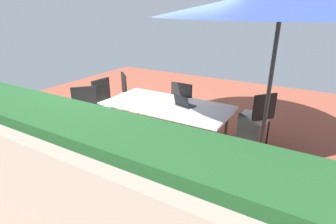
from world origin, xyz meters
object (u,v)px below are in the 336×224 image
at_px(chair_northwest, 235,150).
at_px(chair_southeast, 131,92).
at_px(chair_southwest, 257,115).
at_px(patio_umbrella, 282,3).
at_px(cup, 144,98).
at_px(laptop, 184,104).
at_px(dining_table, 168,107).
at_px(chair_east, 107,101).
at_px(chair_south, 185,102).
at_px(chair_northeast, 86,112).

bearing_deg(chair_northwest, chair_southeast, -163.05).
xyz_separation_m(chair_southwest, chair_southeast, (2.76, 0.02, 0.00)).
relative_size(chair_southwest, chair_southeast, 1.00).
height_order(patio_umbrella, chair_northwest, patio_umbrella).
bearing_deg(cup, laptop, -171.89).
bearing_deg(laptop, dining_table, 24.65).
xyz_separation_m(chair_southeast, cup, (-0.90, 0.77, 0.23)).
bearing_deg(chair_southwest, chair_east, -36.04).
bearing_deg(chair_south, laptop, 117.79).
height_order(patio_umbrella, chair_southeast, patio_umbrella).
relative_size(chair_northwest, cup, 9.00).
relative_size(chair_south, chair_east, 1.00).
xyz_separation_m(chair_northeast, cup, (-0.85, -0.61, 0.23)).
height_order(chair_southwest, chair_south, same).
height_order(dining_table, laptop, laptop).
bearing_deg(chair_southeast, chair_northwest, -166.00).
bearing_deg(chair_southeast, chair_south, -140.57).
xyz_separation_m(dining_table, cup, (0.48, 0.06, 0.10)).
relative_size(dining_table, cup, 20.25).
xyz_separation_m(chair_east, chair_northeast, (-0.09, 0.66, 0.00)).
bearing_deg(chair_southeast, chair_northeast, 132.28).
bearing_deg(laptop, chair_northwest, 163.09).
bearing_deg(cup, chair_east, -2.52).
bearing_deg(cup, chair_southeast, -40.60).
height_order(chair_southwest, chair_northwest, same).
bearing_deg(laptop, chair_south, -49.07).
relative_size(chair_east, laptop, 2.62).
height_order(chair_southeast, chair_east, same).
bearing_deg(dining_table, chair_southwest, -152.24).
height_order(patio_umbrella, chair_south, patio_umbrella).
bearing_deg(cup, chair_southwest, -156.97).
height_order(chair_southwest, cup, chair_southwest).
distance_m(chair_southwest, laptop, 1.31).
xyz_separation_m(chair_southeast, chair_northeast, (-0.05, 1.39, 0.00)).
bearing_deg(laptop, chair_southeast, -6.15).
xyz_separation_m(chair_south, cup, (0.46, 0.75, 0.23)).
bearing_deg(chair_south, patio_umbrella, 163.09).
xyz_separation_m(chair_southwest, chair_south, (1.40, 0.04, 0.00)).
xyz_separation_m(dining_table, chair_east, (1.42, 0.02, -0.13)).
distance_m(dining_table, cup, 0.49).
xyz_separation_m(chair_southwest, chair_northeast, (2.71, 1.40, 0.00)).
bearing_deg(chair_east, chair_northwest, -98.63).
bearing_deg(chair_southwest, cup, -27.97).
distance_m(chair_southeast, chair_northwest, 3.13).
xyz_separation_m(chair_southeast, chair_south, (-1.36, 0.02, 0.00)).
bearing_deg(chair_northeast, cup, -11.59).
height_order(patio_umbrella, laptop, patio_umbrella).
relative_size(chair_northeast, laptop, 2.62).
xyz_separation_m(dining_table, laptop, (-0.29, -0.05, 0.09)).
bearing_deg(chair_northwest, chair_southwest, 134.85).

